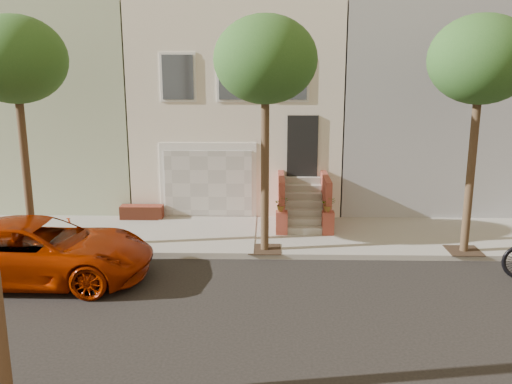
{
  "coord_description": "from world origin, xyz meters",
  "views": [
    {
      "loc": [
        1.08,
        -10.73,
        5.29
      ],
      "look_at": [
        0.78,
        3.0,
        2.01
      ],
      "focal_mm": 38.9,
      "sensor_mm": 36.0,
      "label": 1
    }
  ],
  "objects": [
    {
      "name": "ground",
      "position": [
        0.0,
        0.0,
        0.0
      ],
      "size": [
        90.0,
        90.0,
        0.0
      ],
      "primitive_type": "plane",
      "color": "black",
      "rests_on": "ground"
    },
    {
      "name": "sidewalk",
      "position": [
        0.0,
        5.35,
        0.07
      ],
      "size": [
        40.0,
        3.7,
        0.15
      ],
      "primitive_type": "cube",
      "color": "gray",
      "rests_on": "ground"
    },
    {
      "name": "house_row",
      "position": [
        0.0,
        11.19,
        3.64
      ],
      "size": [
        33.1,
        11.7,
        7.0
      ],
      "color": "beige",
      "rests_on": "sidewalk"
    },
    {
      "name": "tree_left",
      "position": [
        -5.5,
        3.9,
        5.26
      ],
      "size": [
        2.7,
        2.57,
        6.3
      ],
      "color": "#2D2116",
      "rests_on": "sidewalk"
    },
    {
      "name": "tree_mid",
      "position": [
        1.0,
        3.9,
        5.26
      ],
      "size": [
        2.7,
        2.57,
        6.3
      ],
      "color": "#2D2116",
      "rests_on": "sidewalk"
    },
    {
      "name": "tree_right",
      "position": [
        6.5,
        3.9,
        5.26
      ],
      "size": [
        2.7,
        2.57,
        6.3
      ],
      "color": "#2D2116",
      "rests_on": "sidewalk"
    },
    {
      "name": "pickup_truck",
      "position": [
        -4.5,
        1.94,
        0.76
      ],
      "size": [
        5.51,
        2.54,
        1.53
      ],
      "primitive_type": "imported",
      "rotation": [
        0.0,
        0.0,
        1.57
      ],
      "color": "#8F1F00",
      "rests_on": "ground"
    }
  ]
}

